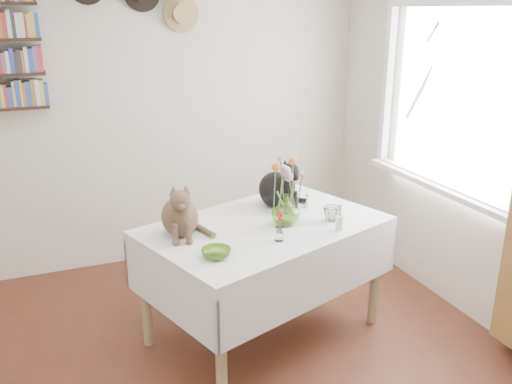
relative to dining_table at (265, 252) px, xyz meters
name	(u,v)px	position (x,y,z in m)	size (l,w,h in m)	color
room	(215,206)	(-0.56, -0.77, 0.65)	(4.08, 4.58, 2.58)	#5E2D1C
window	(450,113)	(1.40, 0.03, 0.80)	(0.12, 1.52, 1.32)	white
dining_table	(265,252)	(0.00, 0.00, 0.00)	(1.71, 1.38, 0.79)	white
tabby_cat	(179,207)	(-0.54, 0.03, 0.37)	(0.24, 0.30, 0.36)	brown
black_cat	(276,181)	(0.20, 0.28, 0.38)	(0.25, 0.31, 0.37)	black
flower_vase	(286,210)	(0.12, -0.05, 0.29)	(0.18, 0.18, 0.19)	#9ED04F
green_bowl	(216,253)	(-0.44, -0.35, 0.22)	(0.16, 0.16, 0.05)	#9ED04F
drinking_glass	(331,214)	(0.42, -0.11, 0.24)	(0.10, 0.10, 0.10)	white
candlestick	(339,222)	(0.39, -0.26, 0.25)	(0.05, 0.05, 0.17)	white
berry_jar	(279,225)	(-0.02, -0.27, 0.29)	(0.05, 0.05, 0.21)	white
porcelain_figurine	(307,201)	(0.39, 0.18, 0.24)	(0.05, 0.05, 0.10)	white
flower_bouquet	(286,172)	(0.12, -0.04, 0.53)	(0.17, 0.13, 0.39)	#4C7233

